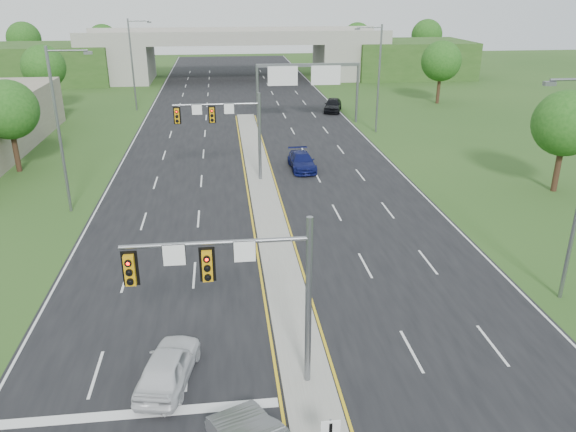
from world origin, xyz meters
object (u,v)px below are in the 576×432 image
(overpass, at_px, (236,58))
(car_white, at_px, (168,366))
(signal_mast_far, at_px, (230,124))
(sign_gantry, at_px, (307,77))
(signal_mast_near, at_px, (246,280))
(car_far_b, at_px, (302,161))
(car_far_c, at_px, (333,105))

(overpass, relative_size, car_white, 18.44)
(signal_mast_far, xyz_separation_m, sign_gantry, (8.95, 19.99, 0.51))
(signal_mast_near, distance_m, overpass, 80.11)
(signal_mast_far, height_order, overpass, overpass)
(car_far_b, height_order, car_far_c, car_far_c)
(signal_mast_near, bearing_deg, car_far_b, 77.82)
(car_white, xyz_separation_m, car_far_b, (9.07, 26.98, -0.04))
(sign_gantry, bearing_deg, car_white, -105.21)
(signal_mast_near, bearing_deg, overpass, 88.38)
(signal_mast_far, distance_m, overpass, 55.13)
(signal_mast_near, height_order, car_far_c, signal_mast_near)
(signal_mast_near, relative_size, car_far_c, 1.44)
(signal_mast_far, xyz_separation_m, car_far_c, (13.26, 26.32, -3.88))
(signal_mast_far, height_order, sign_gantry, signal_mast_far)
(signal_mast_near, relative_size, car_white, 1.61)
(signal_mast_near, height_order, car_far_b, signal_mast_near)
(overpass, xyz_separation_m, car_far_c, (11.00, -28.76, -2.70))
(signal_mast_far, distance_m, car_far_c, 29.72)
(car_white, relative_size, car_far_b, 0.89)
(signal_mast_far, height_order, car_far_b, signal_mast_far)
(sign_gantry, height_order, car_white, sign_gantry)
(signal_mast_near, relative_size, overpass, 0.09)
(signal_mast_near, height_order, sign_gantry, signal_mast_near)
(car_white, height_order, car_far_b, car_white)
(signal_mast_far, relative_size, overpass, 0.09)
(sign_gantry, relative_size, car_white, 2.67)
(car_far_c, bearing_deg, sign_gantry, -108.51)
(signal_mast_far, bearing_deg, overpass, 87.65)
(signal_mast_near, bearing_deg, sign_gantry, 78.75)
(sign_gantry, height_order, overpass, overpass)
(signal_mast_far, distance_m, sign_gantry, 21.91)
(signal_mast_far, xyz_separation_m, overpass, (2.26, 55.07, -1.17))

